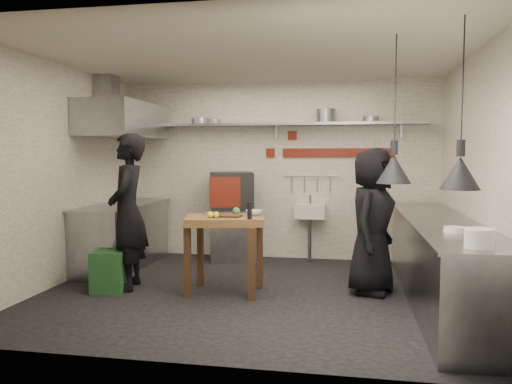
% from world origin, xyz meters
% --- Properties ---
extents(floor, '(5.00, 5.00, 0.00)m').
position_xyz_m(floor, '(0.00, 0.00, 0.00)').
color(floor, black).
rests_on(floor, ground).
extents(ceiling, '(5.00, 5.00, 0.00)m').
position_xyz_m(ceiling, '(0.00, 0.00, 2.80)').
color(ceiling, beige).
rests_on(ceiling, floor).
extents(wall_back, '(5.00, 0.04, 2.80)m').
position_xyz_m(wall_back, '(0.00, 2.10, 1.40)').
color(wall_back, silver).
rests_on(wall_back, floor).
extents(wall_front, '(5.00, 0.04, 2.80)m').
position_xyz_m(wall_front, '(0.00, -2.10, 1.40)').
color(wall_front, silver).
rests_on(wall_front, floor).
extents(wall_left, '(0.04, 4.20, 2.80)m').
position_xyz_m(wall_left, '(-2.50, 0.00, 1.40)').
color(wall_left, silver).
rests_on(wall_left, floor).
extents(wall_right, '(0.04, 4.20, 2.80)m').
position_xyz_m(wall_right, '(2.50, 0.00, 1.40)').
color(wall_right, silver).
rests_on(wall_right, floor).
extents(red_band_horiz, '(1.70, 0.02, 0.14)m').
position_xyz_m(red_band_horiz, '(0.95, 2.08, 1.68)').
color(red_band_horiz, maroon).
rests_on(red_band_horiz, wall_back).
extents(red_band_vert, '(0.14, 0.02, 1.10)m').
position_xyz_m(red_band_vert, '(1.55, 2.08, 1.20)').
color(red_band_vert, maroon).
rests_on(red_band_vert, wall_back).
extents(red_tile_a, '(0.14, 0.02, 0.14)m').
position_xyz_m(red_tile_a, '(0.25, 2.08, 1.95)').
color(red_tile_a, maroon).
rests_on(red_tile_a, wall_back).
extents(red_tile_b, '(0.14, 0.02, 0.14)m').
position_xyz_m(red_tile_b, '(-0.10, 2.08, 1.68)').
color(red_tile_b, maroon).
rests_on(red_tile_b, wall_back).
extents(back_shelf, '(4.60, 0.34, 0.04)m').
position_xyz_m(back_shelf, '(0.00, 1.92, 2.12)').
color(back_shelf, gray).
rests_on(back_shelf, wall_back).
extents(shelf_bracket_left, '(0.04, 0.06, 0.24)m').
position_xyz_m(shelf_bracket_left, '(-1.90, 2.07, 2.02)').
color(shelf_bracket_left, gray).
rests_on(shelf_bracket_left, wall_back).
extents(shelf_bracket_mid, '(0.04, 0.06, 0.24)m').
position_xyz_m(shelf_bracket_mid, '(0.00, 2.07, 2.02)').
color(shelf_bracket_mid, gray).
rests_on(shelf_bracket_mid, wall_back).
extents(shelf_bracket_right, '(0.04, 0.06, 0.24)m').
position_xyz_m(shelf_bracket_right, '(1.90, 2.07, 2.02)').
color(shelf_bracket_right, gray).
rests_on(shelf_bracket_right, wall_back).
extents(pan_far_left, '(0.36, 0.36, 0.09)m').
position_xyz_m(pan_far_left, '(-1.20, 1.92, 2.19)').
color(pan_far_left, gray).
rests_on(pan_far_left, back_shelf).
extents(pan_mid_left, '(0.28, 0.28, 0.07)m').
position_xyz_m(pan_mid_left, '(-0.98, 1.92, 2.18)').
color(pan_mid_left, gray).
rests_on(pan_mid_left, back_shelf).
extents(stock_pot, '(0.34, 0.34, 0.20)m').
position_xyz_m(stock_pot, '(0.78, 1.92, 2.24)').
color(stock_pot, gray).
rests_on(stock_pot, back_shelf).
extents(pan_right, '(0.25, 0.25, 0.08)m').
position_xyz_m(pan_right, '(1.45, 1.92, 2.18)').
color(pan_right, gray).
rests_on(pan_right, back_shelf).
extents(oven_stand, '(0.84, 0.80, 0.80)m').
position_xyz_m(oven_stand, '(-0.66, 1.81, 0.40)').
color(oven_stand, gray).
rests_on(oven_stand, floor).
extents(combi_oven, '(0.80, 0.77, 0.58)m').
position_xyz_m(combi_oven, '(-0.67, 1.76, 1.09)').
color(combi_oven, black).
rests_on(combi_oven, oven_stand).
extents(oven_door, '(0.45, 0.16, 0.46)m').
position_xyz_m(oven_door, '(-0.69, 1.45, 1.09)').
color(oven_door, maroon).
rests_on(oven_door, combi_oven).
extents(oven_glass, '(0.38, 0.13, 0.34)m').
position_xyz_m(oven_glass, '(-0.69, 1.45, 1.09)').
color(oven_glass, black).
rests_on(oven_glass, oven_door).
extents(hand_sink, '(0.46, 0.34, 0.22)m').
position_xyz_m(hand_sink, '(0.55, 1.92, 0.78)').
color(hand_sink, silver).
rests_on(hand_sink, wall_back).
extents(sink_tap, '(0.03, 0.03, 0.14)m').
position_xyz_m(sink_tap, '(0.55, 1.92, 0.96)').
color(sink_tap, gray).
rests_on(sink_tap, hand_sink).
extents(sink_drain, '(0.06, 0.06, 0.66)m').
position_xyz_m(sink_drain, '(0.55, 1.88, 0.34)').
color(sink_drain, gray).
rests_on(sink_drain, floor).
extents(utensil_rail, '(0.90, 0.02, 0.02)m').
position_xyz_m(utensil_rail, '(0.55, 2.06, 1.32)').
color(utensil_rail, gray).
rests_on(utensil_rail, wall_back).
extents(counter_right, '(0.70, 3.80, 0.90)m').
position_xyz_m(counter_right, '(2.15, 0.00, 0.45)').
color(counter_right, gray).
rests_on(counter_right, floor).
extents(counter_right_top, '(0.76, 3.90, 0.03)m').
position_xyz_m(counter_right_top, '(2.15, 0.00, 0.92)').
color(counter_right_top, gray).
rests_on(counter_right_top, counter_right).
extents(plate_stack, '(0.29, 0.29, 0.15)m').
position_xyz_m(plate_stack, '(2.12, -1.70, 1.01)').
color(plate_stack, silver).
rests_on(plate_stack, counter_right_top).
extents(small_bowl_right, '(0.23, 0.23, 0.05)m').
position_xyz_m(small_bowl_right, '(2.10, -0.89, 0.96)').
color(small_bowl_right, silver).
rests_on(small_bowl_right, counter_right_top).
extents(counter_left, '(0.70, 1.90, 0.90)m').
position_xyz_m(counter_left, '(-2.15, 1.05, 0.45)').
color(counter_left, gray).
rests_on(counter_left, floor).
extents(counter_left_top, '(0.76, 2.00, 0.03)m').
position_xyz_m(counter_left_top, '(-2.15, 1.05, 0.92)').
color(counter_left_top, gray).
rests_on(counter_left_top, counter_left).
extents(extractor_hood, '(0.78, 1.60, 0.50)m').
position_xyz_m(extractor_hood, '(-2.10, 1.05, 2.15)').
color(extractor_hood, gray).
rests_on(extractor_hood, ceiling).
extents(hood_duct, '(0.28, 0.28, 0.50)m').
position_xyz_m(hood_duct, '(-2.35, 1.05, 2.55)').
color(hood_duct, gray).
rests_on(hood_duct, ceiling).
extents(green_bin, '(0.42, 0.42, 0.50)m').
position_xyz_m(green_bin, '(-1.71, -0.25, 0.25)').
color(green_bin, '#1F5127').
rests_on(green_bin, floor).
extents(prep_table, '(1.04, 0.83, 0.92)m').
position_xyz_m(prep_table, '(-0.33, -0.05, 0.46)').
color(prep_table, brown).
rests_on(prep_table, floor).
extents(cutting_board, '(0.32, 0.24, 0.02)m').
position_xyz_m(cutting_board, '(-0.28, -0.09, 0.93)').
color(cutting_board, '#452A19').
rests_on(cutting_board, prep_table).
extents(pepper_mill, '(0.07, 0.07, 0.20)m').
position_xyz_m(pepper_mill, '(0.02, -0.24, 1.02)').
color(pepper_mill, black).
rests_on(pepper_mill, prep_table).
extents(lemon_a, '(0.09, 0.09, 0.07)m').
position_xyz_m(lemon_a, '(-0.46, -0.22, 0.96)').
color(lemon_a, yellow).
rests_on(lemon_a, prep_table).
extents(lemon_b, '(0.08, 0.08, 0.07)m').
position_xyz_m(lemon_b, '(-0.39, -0.22, 0.96)').
color(lemon_b, yellow).
rests_on(lemon_b, prep_table).
extents(veg_ball, '(0.12, 0.12, 0.09)m').
position_xyz_m(veg_ball, '(-0.21, 0.07, 0.97)').
color(veg_ball, '#468237').
rests_on(veg_ball, prep_table).
extents(steel_tray, '(0.21, 0.16, 0.03)m').
position_xyz_m(steel_tray, '(-0.53, 0.10, 0.94)').
color(steel_tray, gray).
rests_on(steel_tray, prep_table).
extents(bowl, '(0.23, 0.23, 0.06)m').
position_xyz_m(bowl, '(0.00, 0.12, 0.95)').
color(bowl, silver).
rests_on(bowl, prep_table).
extents(heat_lamp_near, '(0.43, 0.43, 1.42)m').
position_xyz_m(heat_lamp_near, '(1.55, -0.79, 2.09)').
color(heat_lamp_near, black).
rests_on(heat_lamp_near, ceiling).
extents(heat_lamp_far, '(0.39, 0.39, 1.44)m').
position_xyz_m(heat_lamp_far, '(2.03, -1.36, 2.08)').
color(heat_lamp_far, black).
rests_on(heat_lamp_far, ceiling).
extents(chef_left, '(0.60, 0.78, 1.91)m').
position_xyz_m(chef_left, '(-1.54, -0.08, 0.96)').
color(chef_left, black).
rests_on(chef_left, floor).
extents(chef_right, '(0.79, 0.98, 1.73)m').
position_xyz_m(chef_right, '(1.40, 0.25, 0.86)').
color(chef_right, black).
rests_on(chef_right, floor).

